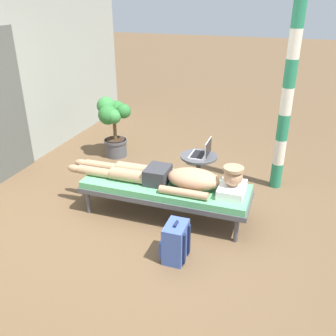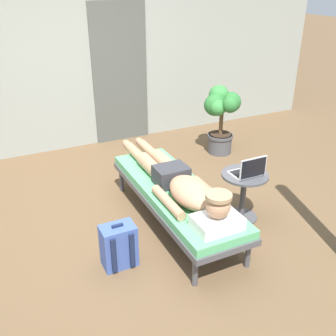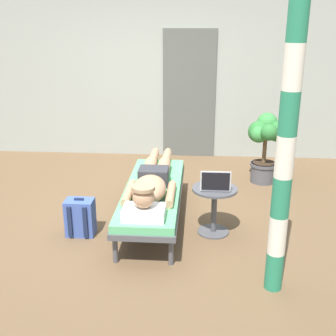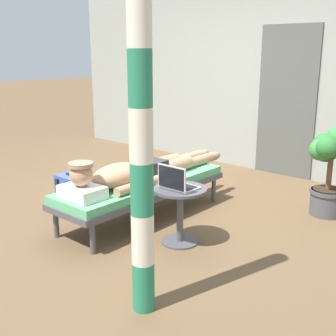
{
  "view_description": "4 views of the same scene",
  "coord_description": "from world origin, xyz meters",
  "px_view_note": "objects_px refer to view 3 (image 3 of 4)",
  "views": [
    {
      "loc": [
        -3.39,
        -1.4,
        2.45
      ],
      "look_at": [
        0.42,
        -0.09,
        0.52
      ],
      "focal_mm": 39.76,
      "sensor_mm": 36.0,
      "label": 1
    },
    {
      "loc": [
        -1.34,
        -3.18,
        2.33
      ],
      "look_at": [
        0.27,
        0.15,
        0.51
      ],
      "focal_mm": 41.72,
      "sensor_mm": 36.0,
      "label": 2
    },
    {
      "loc": [
        0.73,
        -4.6,
        2.26
      ],
      "look_at": [
        0.39,
        -0.07,
        0.63
      ],
      "focal_mm": 46.43,
      "sensor_mm": 36.0,
      "label": 3
    },
    {
      "loc": [
        3.25,
        -3.19,
        1.71
      ],
      "look_at": [
        0.37,
        0.1,
        0.52
      ],
      "focal_mm": 46.67,
      "sensor_mm": 36.0,
      "label": 4
    }
  ],
  "objects_px": {
    "laptop": "(215,184)",
    "potted_plant": "(266,142)",
    "lounge_chair": "(153,193)",
    "backpack": "(80,217)",
    "porch_post": "(285,157)",
    "person_reclining": "(152,182)",
    "side_table": "(214,202)"
  },
  "relations": [
    {
      "from": "lounge_chair",
      "to": "laptop",
      "type": "height_order",
      "value": "laptop"
    },
    {
      "from": "porch_post",
      "to": "laptop",
      "type": "bearing_deg",
      "value": 118.02
    },
    {
      "from": "side_table",
      "to": "porch_post",
      "type": "xyz_separation_m",
      "value": [
        0.49,
        -0.98,
        0.85
      ]
    },
    {
      "from": "lounge_chair",
      "to": "porch_post",
      "type": "height_order",
      "value": "porch_post"
    },
    {
      "from": "person_reclining",
      "to": "laptop",
      "type": "xyz_separation_m",
      "value": [
        0.68,
        -0.17,
        0.06
      ]
    },
    {
      "from": "backpack",
      "to": "porch_post",
      "type": "distance_m",
      "value": 2.32
    },
    {
      "from": "person_reclining",
      "to": "side_table",
      "type": "xyz_separation_m",
      "value": [
        0.68,
        -0.12,
        -0.16
      ]
    },
    {
      "from": "side_table",
      "to": "backpack",
      "type": "xyz_separation_m",
      "value": [
        -1.42,
        -0.14,
        -0.16
      ]
    },
    {
      "from": "backpack",
      "to": "porch_post",
      "type": "bearing_deg",
      "value": -23.5
    },
    {
      "from": "side_table",
      "to": "backpack",
      "type": "bearing_deg",
      "value": -174.24
    },
    {
      "from": "person_reclining",
      "to": "backpack",
      "type": "height_order",
      "value": "person_reclining"
    },
    {
      "from": "person_reclining",
      "to": "backpack",
      "type": "bearing_deg",
      "value": -160.75
    },
    {
      "from": "person_reclining",
      "to": "laptop",
      "type": "bearing_deg",
      "value": -13.72
    },
    {
      "from": "lounge_chair",
      "to": "porch_post",
      "type": "bearing_deg",
      "value": -45.53
    },
    {
      "from": "lounge_chair",
      "to": "backpack",
      "type": "xyz_separation_m",
      "value": [
        -0.74,
        -0.36,
        -0.15
      ]
    },
    {
      "from": "lounge_chair",
      "to": "side_table",
      "type": "height_order",
      "value": "side_table"
    },
    {
      "from": "potted_plant",
      "to": "porch_post",
      "type": "height_order",
      "value": "porch_post"
    },
    {
      "from": "lounge_chair",
      "to": "side_table",
      "type": "distance_m",
      "value": 0.72
    },
    {
      "from": "lounge_chair",
      "to": "potted_plant",
      "type": "xyz_separation_m",
      "value": [
        1.42,
        1.37,
        0.24
      ]
    },
    {
      "from": "lounge_chair",
      "to": "person_reclining",
      "type": "xyz_separation_m",
      "value": [
        0.0,
        -0.1,
        0.17
      ]
    },
    {
      "from": "lounge_chair",
      "to": "porch_post",
      "type": "xyz_separation_m",
      "value": [
        1.18,
        -1.2,
        0.86
      ]
    },
    {
      "from": "person_reclining",
      "to": "porch_post",
      "type": "bearing_deg",
      "value": -42.91
    },
    {
      "from": "backpack",
      "to": "person_reclining",
      "type": "bearing_deg",
      "value": 19.25
    },
    {
      "from": "person_reclining",
      "to": "porch_post",
      "type": "relative_size",
      "value": 0.9
    },
    {
      "from": "lounge_chair",
      "to": "backpack",
      "type": "distance_m",
      "value": 0.84
    },
    {
      "from": "side_table",
      "to": "porch_post",
      "type": "bearing_deg",
      "value": -63.24
    },
    {
      "from": "porch_post",
      "to": "lounge_chair",
      "type": "bearing_deg",
      "value": 134.47
    },
    {
      "from": "backpack",
      "to": "porch_post",
      "type": "xyz_separation_m",
      "value": [
        1.92,
        -0.83,
        1.01
      ]
    },
    {
      "from": "person_reclining",
      "to": "porch_post",
      "type": "xyz_separation_m",
      "value": [
        1.18,
        -1.09,
        0.68
      ]
    },
    {
      "from": "side_table",
      "to": "laptop",
      "type": "bearing_deg",
      "value": -90.0
    },
    {
      "from": "laptop",
      "to": "potted_plant",
      "type": "bearing_deg",
      "value": 65.83
    },
    {
      "from": "lounge_chair",
      "to": "laptop",
      "type": "bearing_deg",
      "value": -21.69
    }
  ]
}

